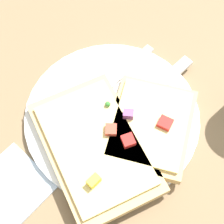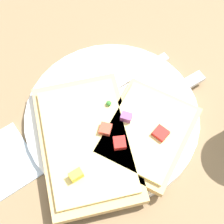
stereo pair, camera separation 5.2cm
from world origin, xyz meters
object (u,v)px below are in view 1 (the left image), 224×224
object	(u,v)px
plate	(112,117)
pizza_slice_corner	(150,126)
fork	(97,96)
knife	(151,94)
pizza_slice_main	(95,147)

from	to	relation	value
plate	pizza_slice_corner	world-z (taller)	pizza_slice_corner
fork	knife	world-z (taller)	knife
knife	pizza_slice_corner	bearing A→B (deg)	40.98
knife	pizza_slice_main	bearing A→B (deg)	2.43
plate	knife	xyz separation A→B (m)	(-0.06, 0.02, 0.01)
plate	pizza_slice_main	xyz separation A→B (m)	(0.05, 0.02, 0.02)
plate	fork	size ratio (longest dim) A/B	1.18
pizza_slice_main	pizza_slice_corner	distance (m)	0.08
fork	pizza_slice_main	distance (m)	0.08
knife	pizza_slice_main	size ratio (longest dim) A/B	0.91
fork	pizza_slice_corner	distance (m)	0.09
fork	knife	bearing A→B (deg)	135.48
pizza_slice_main	pizza_slice_corner	size ratio (longest dim) A/B	1.30
fork	knife	size ratio (longest dim) A/B	1.04
pizza_slice_main	pizza_slice_corner	bearing A→B (deg)	86.42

